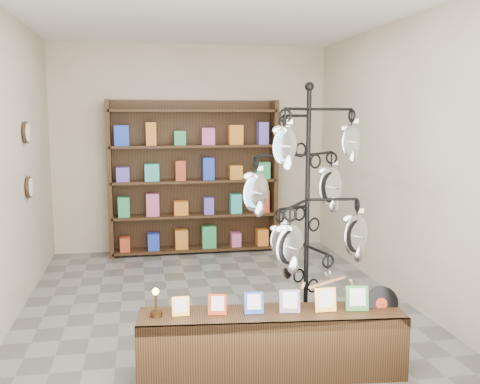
# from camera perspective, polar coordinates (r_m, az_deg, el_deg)

# --- Properties ---
(ground) EXTENTS (5.00, 5.00, 0.00)m
(ground) POSITION_cam_1_polar(r_m,az_deg,el_deg) (5.76, -2.44, -11.98)
(ground) COLOR slate
(ground) RESTS_ON ground
(room_envelope) EXTENTS (5.00, 5.00, 5.00)m
(room_envelope) POSITION_cam_1_polar(r_m,az_deg,el_deg) (5.41, -2.56, 6.76)
(room_envelope) COLOR beige
(room_envelope) RESTS_ON ground
(display_tree) EXTENTS (1.24, 1.24, 2.25)m
(display_tree) POSITION_cam_1_polar(r_m,az_deg,el_deg) (4.38, 7.20, -0.89)
(display_tree) COLOR black
(display_tree) RESTS_ON ground
(front_shelf) EXTENTS (2.05, 0.62, 0.71)m
(front_shelf) POSITION_cam_1_polar(r_m,az_deg,el_deg) (4.26, 3.38, -15.81)
(front_shelf) COLOR black
(front_shelf) RESTS_ON ground
(back_shelving) EXTENTS (2.42, 0.36, 2.20)m
(back_shelving) POSITION_cam_1_polar(r_m,az_deg,el_deg) (7.75, -4.93, 1.06)
(back_shelving) COLOR black
(back_shelving) RESTS_ON ground
(wall_clocks) EXTENTS (0.03, 0.24, 0.84)m
(wall_clocks) POSITION_cam_1_polar(r_m,az_deg,el_deg) (6.29, -21.72, 3.18)
(wall_clocks) COLOR black
(wall_clocks) RESTS_ON ground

